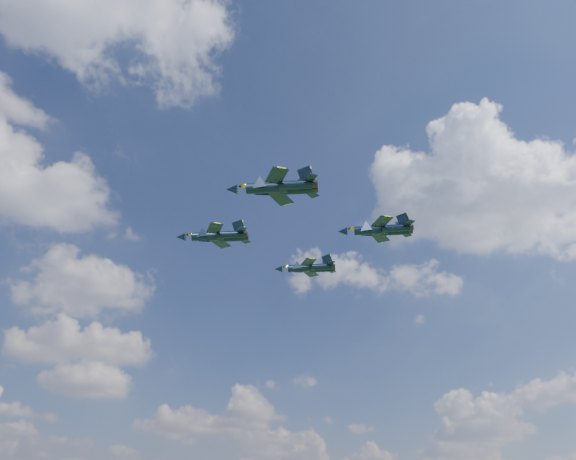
% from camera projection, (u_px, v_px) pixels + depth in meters
% --- Properties ---
extents(jet_lead, '(14.58, 11.31, 3.60)m').
position_uv_depth(jet_lead, '(206.00, 236.00, 110.68)').
color(jet_lead, black).
extents(jet_left, '(15.68, 12.46, 3.90)m').
position_uv_depth(jet_left, '(264.00, 188.00, 94.13)').
color(jet_left, black).
extents(jet_right, '(13.17, 10.76, 3.30)m').
position_uv_depth(jet_right, '(299.00, 268.00, 121.19)').
color(jet_right, black).
extents(jet_slot, '(14.01, 11.36, 3.51)m').
position_uv_depth(jet_slot, '(368.00, 230.00, 104.83)').
color(jet_slot, black).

